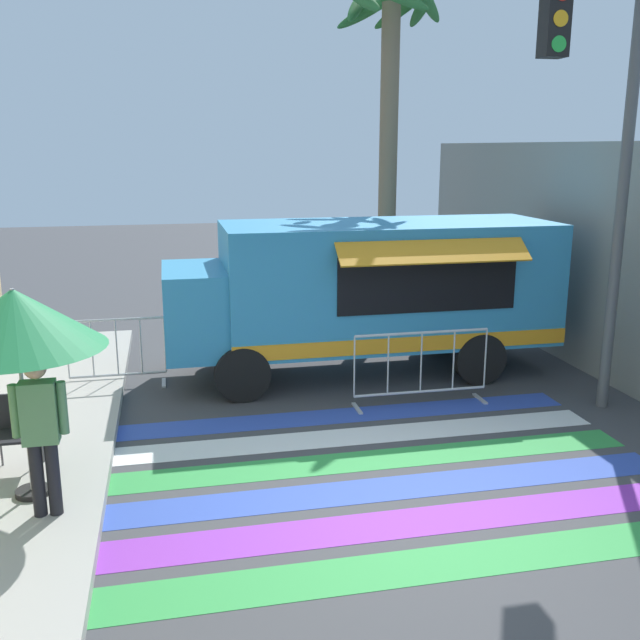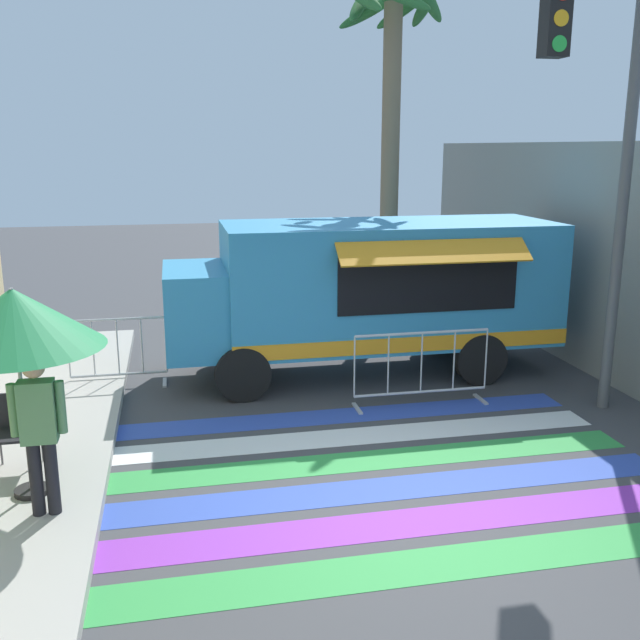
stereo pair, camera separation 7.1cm
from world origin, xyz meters
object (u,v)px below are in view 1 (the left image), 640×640
at_px(food_truck, 359,288).
at_px(palm_tree, 389,93).
at_px(barricade_front, 421,369).
at_px(barricade_side, 117,354).
at_px(traffic_signal_pole, 586,112).
at_px(folding_chair, 17,426).
at_px(vendor_person, 41,427).
at_px(patio_umbrella, 15,320).

xyz_separation_m(food_truck, palm_tree, (1.48, 3.32, 3.32)).
height_order(barricade_front, barricade_side, same).
bearing_deg(palm_tree, traffic_signal_pole, -80.29).
xyz_separation_m(folding_chair, vendor_person, (0.47, -1.17, 0.41)).
xyz_separation_m(vendor_person, barricade_front, (4.86, 2.56, -0.52)).
height_order(traffic_signal_pole, folding_chair, traffic_signal_pole).
relative_size(folding_chair, barricade_front, 0.42).
xyz_separation_m(traffic_signal_pole, patio_umbrella, (-7.03, -1.45, -2.13)).
relative_size(patio_umbrella, palm_tree, 0.32).
bearing_deg(barricade_front, barricade_side, 158.10).
xyz_separation_m(barricade_front, palm_tree, (0.98, 4.99, 4.24)).
distance_m(traffic_signal_pole, palm_tree, 5.73).
xyz_separation_m(traffic_signal_pole, barricade_front, (-1.94, 0.63, -3.63)).
bearing_deg(barricade_side, patio_umbrella, -99.70).
xyz_separation_m(patio_umbrella, barricade_side, (0.66, 3.86, -1.52)).
xyz_separation_m(patio_umbrella, barricade_front, (5.08, 2.08, -1.50)).
height_order(patio_umbrella, vendor_person, patio_umbrella).
distance_m(vendor_person, palm_tree, 10.24).
height_order(patio_umbrella, barricade_side, patio_umbrella).
relative_size(food_truck, patio_umbrella, 2.86).
bearing_deg(patio_umbrella, traffic_signal_pole, 11.67).
xyz_separation_m(vendor_person, barricade_side, (0.43, 4.34, -0.54)).
bearing_deg(barricade_side, barricade_front, -21.90).
xyz_separation_m(vendor_person, palm_tree, (5.84, 7.55, 3.71)).
bearing_deg(folding_chair, palm_tree, 60.94).
relative_size(traffic_signal_pole, palm_tree, 0.88).
xyz_separation_m(patio_umbrella, folding_chair, (-0.24, 0.69, -1.39)).
relative_size(patio_umbrella, barricade_side, 1.47).
distance_m(folding_chair, barricade_front, 5.51).
bearing_deg(barricade_front, patio_umbrella, -157.72).
distance_m(traffic_signal_pole, vendor_person, 7.72).
relative_size(folding_chair, barricade_side, 0.57).
bearing_deg(barricade_front, palm_tree, 78.88).
bearing_deg(barricade_side, folding_chair, -105.91).
bearing_deg(food_truck, barricade_front, -73.20).
height_order(food_truck, folding_chair, food_truck).
bearing_deg(vendor_person, barricade_front, 40.14).
bearing_deg(traffic_signal_pole, barricade_side, 159.26).
distance_m(barricade_front, barricade_side, 4.77).
height_order(barricade_front, palm_tree, palm_tree).
bearing_deg(folding_chair, traffic_signal_pole, 21.57).
bearing_deg(barricade_side, palm_tree, 30.69).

